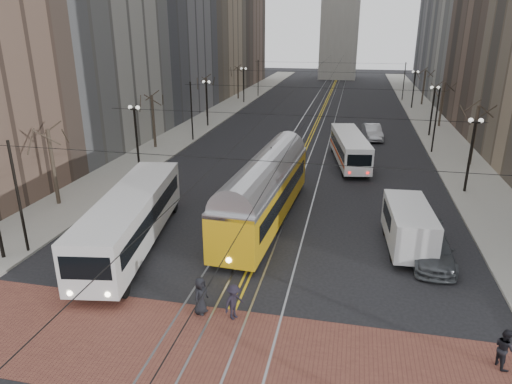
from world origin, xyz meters
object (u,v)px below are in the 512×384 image
at_px(sedan_grey, 356,163).
at_px(pedestrian_d, 234,302).
at_px(transit_bus, 132,221).
at_px(sedan_silver, 372,132).
at_px(pedestrian_a, 201,295).
at_px(cargo_van, 408,228).
at_px(sedan_parked, 431,248).
at_px(rear_bus, 349,149).
at_px(streetcar, 265,196).
at_px(pedestrian_c, 504,348).

height_order(sedan_grey, pedestrian_d, pedestrian_d).
height_order(transit_bus, sedan_grey, transit_bus).
relative_size(transit_bus, pedestrian_d, 7.91).
distance_m(sedan_silver, pedestrian_a, 37.56).
height_order(transit_bus, sedan_silver, transit_bus).
relative_size(cargo_van, pedestrian_a, 3.33).
xyz_separation_m(sedan_silver, sedan_parked, (2.45, -29.31, -0.07)).
relative_size(rear_bus, sedan_parked, 2.03).
bearing_deg(sedan_silver, sedan_grey, -104.93).
xyz_separation_m(streetcar, pedestrian_d, (0.76, -10.99, -0.92)).
relative_size(sedan_grey, sedan_silver, 0.92).
xyz_separation_m(pedestrian_a, pedestrian_c, (12.31, -0.90, -0.07)).
bearing_deg(transit_bus, pedestrian_a, -51.77).
relative_size(streetcar, cargo_van, 2.52).
bearing_deg(rear_bus, pedestrian_d, -109.21).
relative_size(transit_bus, pedestrian_a, 7.37).
relative_size(sedan_grey, pedestrian_d, 2.83).
xyz_separation_m(streetcar, sedan_parked, (10.00, -3.59, -0.99)).
bearing_deg(streetcar, rear_bus, 74.27).
distance_m(sedan_parked, pedestrian_a, 13.04).
xyz_separation_m(rear_bus, sedan_parked, (4.84, -18.44, -0.63)).
distance_m(transit_bus, sedan_parked, 16.93).
height_order(sedan_grey, sedan_silver, sedan_silver).
distance_m(streetcar, pedestrian_a, 10.96).
bearing_deg(sedan_parked, pedestrian_d, -141.69).
relative_size(sedan_parked, pedestrian_d, 3.22).
height_order(streetcar, sedan_silver, streetcar).
relative_size(cargo_van, pedestrian_d, 3.57).
bearing_deg(pedestrian_d, pedestrian_a, 116.59).
xyz_separation_m(streetcar, sedan_grey, (5.86, 12.60, -0.96)).
xyz_separation_m(sedan_grey, sedan_silver, (1.69, 13.12, 0.04)).
bearing_deg(sedan_silver, pedestrian_a, -110.43).
bearing_deg(sedan_parked, sedan_silver, 94.41).
height_order(cargo_van, sedan_parked, cargo_van).
xyz_separation_m(transit_bus, pedestrian_d, (7.58, -5.64, -0.80)).
distance_m(streetcar, sedan_parked, 10.67).
bearing_deg(pedestrian_c, transit_bus, 51.60).
bearing_deg(cargo_van, sedan_grey, 97.54).
bearing_deg(pedestrian_c, sedan_parked, -8.66).
xyz_separation_m(transit_bus, pedestrian_c, (18.32, -6.44, -0.81)).
xyz_separation_m(cargo_van, pedestrian_c, (2.65, -9.47, -0.48)).
bearing_deg(pedestrian_a, cargo_van, -34.21).
bearing_deg(transit_bus, pedestrian_c, -28.48).
relative_size(rear_bus, sedan_grey, 2.30).
height_order(rear_bus, pedestrian_d, rear_bus).
bearing_deg(sedan_silver, cargo_van, -94.92).
xyz_separation_m(streetcar, pedestrian_a, (-0.81, -10.90, -0.86)).
distance_m(sedan_parked, pedestrian_d, 11.84).
height_order(transit_bus, rear_bus, transit_bus).
bearing_deg(transit_bus, sedan_silver, 56.07).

